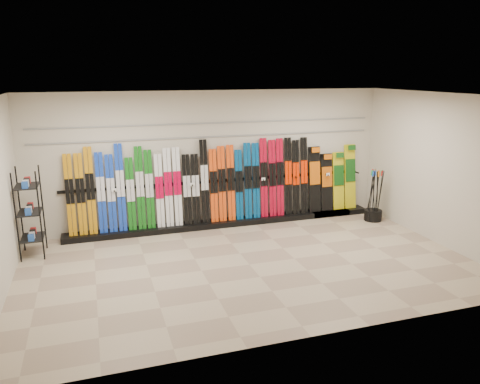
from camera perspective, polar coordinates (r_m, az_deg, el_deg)
name	(u,v)px	position (r m, az deg, el deg)	size (l,w,h in m)	color
floor	(249,264)	(8.57, 1.16, -8.83)	(8.00, 8.00, 0.00)	gray
back_wall	(213,159)	(10.43, -3.29, 4.04)	(8.00, 8.00, 0.00)	beige
right_wall	(440,170)	(10.10, 23.21, 2.53)	(5.00, 5.00, 0.00)	beige
ceiling	(250,96)	(7.87, 1.27, 11.64)	(8.00, 8.00, 0.00)	silver
ski_rack_base	(226,223)	(10.64, -1.70, -3.74)	(8.00, 0.40, 0.12)	black
skis	(197,185)	(10.27, -5.30, 0.82)	(5.38, 0.21, 1.84)	#C48110
snowboards	(332,180)	(11.51, 11.19, 1.49)	(1.26, 0.24, 1.56)	black
accessory_rack	(30,213)	(9.55, -24.24, -2.32)	(0.40, 0.60, 1.68)	black
pole_bin	(373,215)	(11.39, 15.89, -2.73)	(0.41, 0.41, 0.25)	black
ski_poles	(375,195)	(11.23, 16.13, -0.41)	(0.36, 0.38, 1.18)	black
slatwall_rail_0	(213,137)	(10.33, -3.30, 6.74)	(7.60, 0.02, 0.03)	gray
slatwall_rail_1	(213,123)	(10.30, -3.32, 8.40)	(7.60, 0.02, 0.03)	gray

